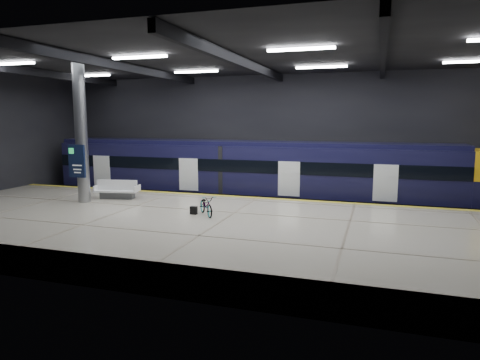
% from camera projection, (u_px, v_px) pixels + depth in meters
% --- Properties ---
extents(ground, '(30.00, 30.00, 0.00)m').
position_uv_depth(ground, '(242.00, 231.00, 20.18)').
color(ground, black).
rests_on(ground, ground).
extents(room_shell, '(30.10, 16.10, 8.05)m').
position_uv_depth(room_shell, '(242.00, 108.00, 19.37)').
color(room_shell, black).
rests_on(room_shell, ground).
extents(platform, '(30.00, 11.00, 1.10)m').
position_uv_depth(platform, '(223.00, 233.00, 17.75)').
color(platform, beige).
rests_on(platform, ground).
extents(safety_strip, '(30.00, 0.40, 0.01)m').
position_uv_depth(safety_strip, '(258.00, 198.00, 22.61)').
color(safety_strip, gold).
rests_on(safety_strip, platform).
extents(rails, '(30.00, 1.52, 0.16)m').
position_uv_depth(rails, '(270.00, 207.00, 25.35)').
color(rails, gray).
rests_on(rails, ground).
extents(train, '(29.40, 2.84, 3.79)m').
position_uv_depth(train, '(274.00, 174.00, 25.00)').
color(train, black).
rests_on(train, ground).
extents(bench, '(2.37, 1.35, 0.99)m').
position_uv_depth(bench, '(117.00, 192.00, 22.39)').
color(bench, '#595B60').
rests_on(bench, platform).
extents(bicycle, '(1.51, 1.67, 0.88)m').
position_uv_depth(bicycle, '(206.00, 205.00, 18.48)').
color(bicycle, '#99999E').
rests_on(bicycle, platform).
extents(pannier_bag, '(0.31, 0.19, 0.35)m').
position_uv_depth(pannier_bag, '(194.00, 210.00, 18.70)').
color(pannier_bag, black).
rests_on(pannier_bag, platform).
extents(info_column, '(0.90, 0.78, 6.90)m').
position_uv_depth(info_column, '(81.00, 135.00, 21.03)').
color(info_column, '#9EA0A5').
rests_on(info_column, platform).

